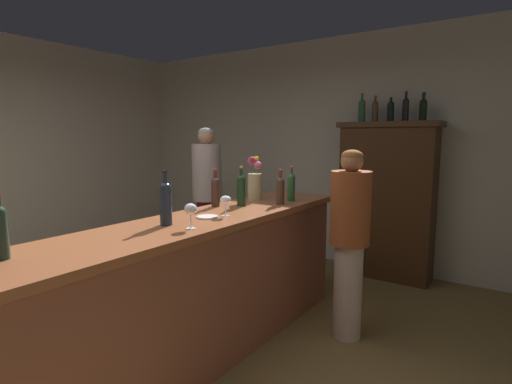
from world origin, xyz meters
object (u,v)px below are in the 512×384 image
(bar_counter, at_px, (199,289))
(display_bottle_midleft, at_px, (375,110))
(wine_bottle_merlot, at_px, (241,189))
(display_bottle_right, at_px, (423,108))
(cheese_plate, at_px, (207,217))
(wine_bottle_riesling, at_px, (0,230))
(bartender, at_px, (350,236))
(wine_bottle_rose, at_px, (166,201))
(display_bottle_left, at_px, (362,110))
(flower_arrangement, at_px, (255,181))
(display_cabinet, at_px, (387,198))
(wine_glass_mid, at_px, (191,210))
(display_bottle_midright, at_px, (406,108))
(wine_bottle_chardonnay, at_px, (291,186))
(wine_bottle_malbec, at_px, (280,189))
(display_bottle_center, at_px, (391,110))
(wine_bottle_syrah, at_px, (215,190))
(patron_by_cabinet, at_px, (207,193))
(wine_glass_front, at_px, (226,200))

(bar_counter, relative_size, display_bottle_midleft, 10.84)
(wine_bottle_merlot, distance_m, display_bottle_right, 2.24)
(cheese_plate, bearing_deg, wine_bottle_riesling, -96.33)
(display_bottle_midleft, distance_m, bartender, 1.94)
(wine_bottle_rose, height_order, display_bottle_right, display_bottle_right)
(bar_counter, distance_m, display_bottle_left, 2.85)
(flower_arrangement, relative_size, bartender, 0.26)
(display_cabinet, height_order, flower_arrangement, display_cabinet)
(display_cabinet, xyz_separation_m, wine_glass_mid, (-0.38, -2.73, 0.23))
(bar_counter, xyz_separation_m, cheese_plate, (0.03, 0.06, 0.52))
(wine_bottle_rose, relative_size, display_bottle_midright, 1.11)
(wine_bottle_chardonnay, relative_size, bartender, 0.20)
(wine_bottle_malbec, distance_m, display_bottle_center, 1.83)
(wine_bottle_syrah, relative_size, cheese_plate, 2.03)
(wine_glass_mid, height_order, flower_arrangement, flower_arrangement)
(wine_bottle_malbec, xyz_separation_m, flower_arrangement, (-0.32, 0.09, 0.03))
(wine_bottle_merlot, xyz_separation_m, patron_by_cabinet, (-1.16, 0.89, -0.23))
(display_bottle_right, bearing_deg, display_bottle_left, 180.00)
(bar_counter, bearing_deg, display_bottle_midright, 73.83)
(wine_glass_mid, bearing_deg, wine_bottle_riesling, -106.56)
(display_bottle_left, distance_m, display_bottle_center, 0.32)
(wine_bottle_riesling, xyz_separation_m, display_bottle_right, (1.00, 3.69, 0.72))
(wine_bottle_chardonnay, bearing_deg, wine_bottle_riesling, -96.54)
(wine_bottle_malbec, bearing_deg, display_cabinet, 76.11)
(bar_counter, xyz_separation_m, display_bottle_midright, (0.72, 2.48, 1.38))
(wine_glass_front, relative_size, display_bottle_midleft, 0.52)
(wine_bottle_syrah, xyz_separation_m, flower_arrangement, (0.05, 0.48, 0.03))
(bar_counter, height_order, wine_bottle_rose, wine_bottle_rose)
(wine_bottle_merlot, bearing_deg, display_cabinet, 71.74)
(wine_bottle_malbec, relative_size, wine_bottle_merlot, 0.90)
(display_bottle_left, relative_size, display_bottle_midleft, 1.12)
(wine_bottle_malbec, distance_m, cheese_plate, 0.80)
(wine_glass_front, bearing_deg, wine_bottle_rose, -106.74)
(wine_bottle_rose, relative_size, wine_glass_front, 2.37)
(wine_bottle_malbec, xyz_separation_m, display_bottle_left, (0.08, 1.63, 0.74))
(display_cabinet, bearing_deg, patron_by_cabinet, -150.69)
(wine_bottle_malbec, relative_size, patron_by_cabinet, 0.17)
(wine_bottle_chardonnay, height_order, flower_arrangement, flower_arrangement)
(display_bottle_left, bearing_deg, wine_bottle_merlot, -99.04)
(wine_bottle_riesling, height_order, display_bottle_center, display_bottle_center)
(cheese_plate, height_order, display_bottle_center, display_bottle_center)
(display_bottle_center, bearing_deg, wine_bottle_riesling, -100.27)
(bartender, bearing_deg, wine_glass_mid, 77.32)
(wine_glass_front, xyz_separation_m, display_bottle_midright, (0.61, 2.30, 0.75))
(display_cabinet, bearing_deg, cheese_plate, -102.27)
(wine_bottle_merlot, bearing_deg, wine_glass_front, -67.75)
(wine_bottle_merlot, distance_m, display_bottle_center, 2.11)
(display_bottle_midright, distance_m, patron_by_cabinet, 2.39)
(bar_counter, relative_size, patron_by_cabinet, 1.85)
(flower_arrangement, height_order, display_bottle_center, display_bottle_center)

